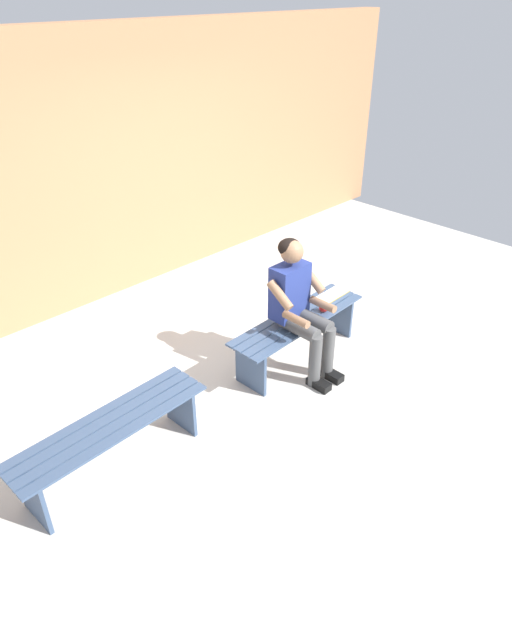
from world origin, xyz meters
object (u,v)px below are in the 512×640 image
(bench_near, at_px, (298,328))
(apple, at_px, (324,307))
(bench_far, at_px, (112,435))
(book_open, at_px, (331,295))
(person_seated, at_px, (299,303))

(bench_near, height_order, apple, apple)
(bench_far, xyz_separation_m, book_open, (-2.53, -0.05, 0.12))
(bench_near, xyz_separation_m, book_open, (-0.53, -0.05, 0.12))
(bench_far, distance_m, person_seated, 1.92)
(bench_far, xyz_separation_m, apple, (-2.25, 0.09, 0.16))
(bench_far, relative_size, apple, 16.68)
(bench_far, distance_m, apple, 2.26)
(person_seated, bearing_deg, apple, -177.93)
(bench_near, distance_m, bench_far, 2.00)
(person_seated, height_order, apple, person_seated)
(apple, height_order, book_open, apple)
(bench_far, height_order, book_open, book_open)
(bench_near, xyz_separation_m, apple, (-0.26, 0.09, 0.16))
(apple, relative_size, book_open, 0.22)
(person_seated, distance_m, book_open, 0.70)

